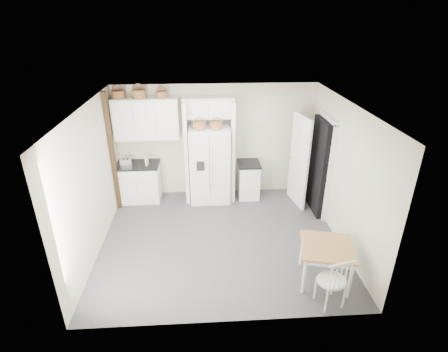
{
  "coord_description": "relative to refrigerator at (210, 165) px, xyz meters",
  "views": [
    {
      "loc": [
        -0.29,
        -5.6,
        4.0
      ],
      "look_at": [
        0.09,
        0.4,
        1.16
      ],
      "focal_mm": 28.0,
      "sensor_mm": 36.0,
      "label": 1
    }
  ],
  "objects": [
    {
      "name": "upper_cabinet",
      "position": [
        -1.35,
        0.19,
        1.03
      ],
      "size": [
        1.4,
        0.34,
        0.9
      ],
      "primitive_type": "cube",
      "color": "white",
      "rests_on": "wall_back"
    },
    {
      "name": "basket_fridge_b",
      "position": [
        0.15,
        -0.1,
        0.94
      ],
      "size": [
        0.26,
        0.26,
        0.14
      ],
      "primitive_type": "cylinder",
      "color": "brown",
      "rests_on": "refrigerator"
    },
    {
      "name": "counter_right",
      "position": [
        0.9,
        0.06,
        -0.03
      ],
      "size": [
        0.5,
        0.6,
        0.04
      ],
      "primitive_type": "cube",
      "color": "black",
      "rests_on": "base_cab_right"
    },
    {
      "name": "floor",
      "position": [
        0.15,
        -1.64,
        -0.87
      ],
      "size": [
        4.5,
        4.5,
        0.0
      ],
      "primitive_type": "plane",
      "color": "#424244",
      "rests_on": "ground"
    },
    {
      "name": "ceiling",
      "position": [
        0.15,
        -1.64,
        1.73
      ],
      "size": [
        4.5,
        4.5,
        0.0
      ],
      "primitive_type": "plane",
      "color": "white",
      "rests_on": "wall_back"
    },
    {
      "name": "cookbook_cream",
      "position": [
        -1.39,
        -0.02,
        0.16
      ],
      "size": [
        0.06,
        0.17,
        0.25
      ],
      "primitive_type": "cube",
      "rotation": [
        0.0,
        0.0,
        -0.12
      ],
      "color": "beige",
      "rests_on": "counter_left"
    },
    {
      "name": "trim_post",
      "position": [
        -2.05,
        -0.29,
        0.43
      ],
      "size": [
        0.09,
        0.09,
        2.6
      ],
      "primitive_type": "cube",
      "color": "black",
      "rests_on": "floor"
    },
    {
      "name": "basket_fridge_a",
      "position": [
        -0.21,
        -0.1,
        0.94
      ],
      "size": [
        0.27,
        0.27,
        0.14
      ],
      "primitive_type": "cylinder",
      "color": "brown",
      "rests_on": "refrigerator"
    },
    {
      "name": "toaster",
      "position": [
        -1.84,
        -0.04,
        0.12
      ],
      "size": [
        0.25,
        0.15,
        0.17
      ],
      "primitive_type": "cube",
      "rotation": [
        0.0,
        0.0,
        0.05
      ],
      "color": "silver",
      "rests_on": "counter_left"
    },
    {
      "name": "windsor_chair",
      "position": [
        1.68,
        -3.39,
        -0.43
      ],
      "size": [
        0.51,
        0.48,
        0.88
      ],
      "primitive_type": "cube",
      "rotation": [
        0.0,
        0.0,
        0.24
      ],
      "color": "white",
      "rests_on": "floor"
    },
    {
      "name": "basket_upper_a",
      "position": [
        -1.88,
        0.19,
        1.56
      ],
      "size": [
        0.28,
        0.28,
        0.16
      ],
      "primitive_type": "cylinder",
      "color": "brown",
      "rests_on": "upper_cabinet"
    },
    {
      "name": "basket_upper_c",
      "position": [
        -0.98,
        0.19,
        1.55
      ],
      "size": [
        0.24,
        0.24,
        0.14
      ],
      "primitive_type": "cylinder",
      "color": "brown",
      "rests_on": "upper_cabinet"
    },
    {
      "name": "cookbook_red",
      "position": [
        -1.4,
        -0.02,
        0.16
      ],
      "size": [
        0.06,
        0.17,
        0.25
      ],
      "primitive_type": "cube",
      "rotation": [
        0.0,
        0.0,
        -0.13
      ],
      "color": "#B11F10",
      "rests_on": "counter_left"
    },
    {
      "name": "basket_upper_b",
      "position": [
        -1.45,
        0.19,
        1.57
      ],
      "size": [
        0.29,
        0.29,
        0.17
      ],
      "primitive_type": "cylinder",
      "color": "brown",
      "rests_on": "upper_cabinet"
    },
    {
      "name": "dining_table",
      "position": [
        1.76,
        -2.88,
        -0.53
      ],
      "size": [
        0.96,
        0.96,
        0.67
      ],
      "primitive_type": "cube",
      "rotation": [
        0.0,
        0.0,
        -0.22
      ],
      "color": "olive",
      "rests_on": "floor"
    },
    {
      "name": "base_cab_left",
      "position": [
        -1.63,
        0.06,
        -0.43
      ],
      "size": [
        0.93,
        0.59,
        0.86
      ],
      "primitive_type": "cube",
      "color": "white",
      "rests_on": "floor"
    },
    {
      "name": "counter_left",
      "position": [
        -1.63,
        0.06,
        0.02
      ],
      "size": [
        0.97,
        0.63,
        0.04
      ],
      "primitive_type": "cube",
      "color": "black",
      "rests_on": "base_cab_left"
    },
    {
      "name": "wall_back",
      "position": [
        0.15,
        0.36,
        0.43
      ],
      "size": [
        4.5,
        0.0,
        4.5
      ],
      "primitive_type": "plane",
      "rotation": [
        1.57,
        0.0,
        0.0
      ],
      "color": "beige",
      "rests_on": "floor"
    },
    {
      "name": "door_slab",
      "position": [
        1.95,
        -0.3,
        0.16
      ],
      "size": [
        0.21,
        0.79,
        2.05
      ],
      "primitive_type": "cube",
      "rotation": [
        0.0,
        0.0,
        -1.36
      ],
      "color": "white",
      "rests_on": "floor"
    },
    {
      "name": "fridge_panel_left",
      "position": [
        -0.51,
        0.06,
        0.28
      ],
      "size": [
        0.08,
        0.6,
        2.3
      ],
      "primitive_type": "cube",
      "color": "white",
      "rests_on": "floor"
    },
    {
      "name": "wall_left",
      "position": [
        -2.1,
        -1.64,
        0.43
      ],
      "size": [
        0.0,
        4.0,
        4.0
      ],
      "primitive_type": "plane",
      "rotation": [
        1.57,
        0.0,
        1.57
      ],
      "color": "beige",
      "rests_on": "floor"
    },
    {
      "name": "base_cab_right",
      "position": [
        0.9,
        0.06,
        -0.46
      ],
      "size": [
        0.47,
        0.56,
        0.82
      ],
      "primitive_type": "cube",
      "color": "white",
      "rests_on": "floor"
    },
    {
      "name": "bridge_cabinet",
      "position": [
        -0.0,
        0.19,
        1.26
      ],
      "size": [
        1.12,
        0.34,
        0.45
      ],
      "primitive_type": "cube",
      "color": "white",
      "rests_on": "wall_back"
    },
    {
      "name": "wall_right",
      "position": [
        2.4,
        -1.64,
        0.43
      ],
      "size": [
        0.0,
        4.0,
        4.0
      ],
      "primitive_type": "plane",
      "rotation": [
        1.57,
        0.0,
        -1.57
      ],
      "color": "beige",
      "rests_on": "floor"
    },
    {
      "name": "doorway_void",
      "position": [
        2.31,
        -0.64,
        0.16
      ],
      "size": [
        0.18,
        0.85,
        2.05
      ],
      "primitive_type": "cube",
      "color": "black",
      "rests_on": "floor"
    },
    {
      "name": "refrigerator",
      "position": [
        0.0,
        0.0,
        0.0
      ],
      "size": [
        0.89,
        0.72,
        1.73
      ],
      "primitive_type": "cube",
      "color": "white",
      "rests_on": "floor"
    },
    {
      "name": "fridge_panel_right",
      "position": [
        0.51,
        0.06,
        0.28
      ],
      "size": [
        0.08,
        0.6,
        2.3
      ],
      "primitive_type": "cube",
      "color": "white",
      "rests_on": "floor"
    }
  ]
}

